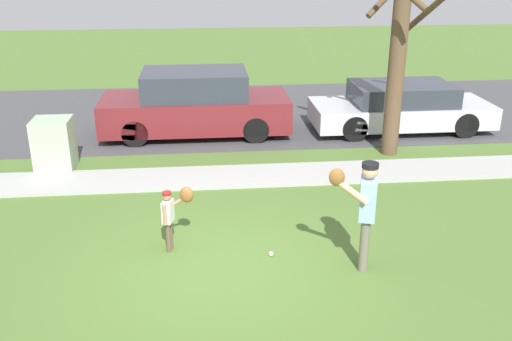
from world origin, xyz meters
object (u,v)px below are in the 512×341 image
(person_adult, at_px, (364,204))
(utility_cabinet, at_px, (54,145))
(person_child, at_px, (173,210))
(street_tree_near, at_px, (399,43))
(baseball, at_px, (271,254))
(parked_suv_maroon, at_px, (195,104))
(parked_sedan_silver, at_px, (401,107))

(person_adult, distance_m, utility_cabinet, 7.19)
(person_child, distance_m, street_tree_near, 6.61)
(utility_cabinet, xyz_separation_m, street_tree_near, (7.51, 0.29, 1.99))
(person_adult, height_order, baseball, person_adult)
(utility_cabinet, bearing_deg, baseball, -44.94)
(baseball, xyz_separation_m, street_tree_near, (3.34, 4.46, 2.52))
(person_adult, bearing_deg, utility_cabinet, -24.54)
(person_child, relative_size, baseball, 14.18)
(person_adult, xyz_separation_m, parked_suv_maroon, (-2.44, 6.85, -0.27))
(person_child, distance_m, utility_cabinet, 4.65)
(baseball, distance_m, street_tree_near, 6.11)
(person_child, height_order, parked_sedan_silver, parked_sedan_silver)
(baseball, height_order, parked_sedan_silver, parked_sedan_silver)
(utility_cabinet, height_order, parked_suv_maroon, parked_suv_maroon)
(baseball, relative_size, parked_sedan_silver, 0.02)
(baseball, bearing_deg, person_adult, -20.84)
(parked_suv_maroon, xyz_separation_m, parked_sedan_silver, (5.32, -0.17, -0.17))
(person_child, height_order, utility_cabinet, utility_cabinet)
(utility_cabinet, distance_m, street_tree_near, 7.78)
(street_tree_near, xyz_separation_m, parked_sedan_silver, (0.82, 1.74, -1.93))
(person_child, distance_m, baseball, 1.67)
(utility_cabinet, relative_size, parked_sedan_silver, 0.25)
(baseball, distance_m, parked_sedan_silver, 7.48)
(utility_cabinet, height_order, parked_sedan_silver, parked_sedan_silver)
(baseball, xyz_separation_m, parked_suv_maroon, (-1.16, 6.36, 0.75))
(person_child, distance_m, parked_suv_maroon, 6.01)
(baseball, relative_size, street_tree_near, 0.02)
(parked_sedan_silver, bearing_deg, person_adult, 66.69)
(person_adult, bearing_deg, baseball, -4.92)
(person_adult, distance_m, parked_sedan_silver, 7.29)
(parked_sedan_silver, bearing_deg, street_tree_near, 64.64)
(baseball, bearing_deg, parked_suv_maroon, 100.29)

